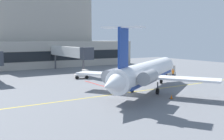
# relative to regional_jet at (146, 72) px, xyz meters

# --- Properties ---
(ground) EXTENTS (120.00, 120.00, 0.11)m
(ground) POSITION_rel_regional_jet_xyz_m (-3.24, 0.27, -3.20)
(ground) COLOR slate
(terminal_building) EXTENTS (59.67, 17.55, 21.23)m
(terminal_building) POSITION_rel_regional_jet_xyz_m (-1.69, 49.76, 4.80)
(terminal_building) COLOR #ADA89E
(terminal_building) RESTS_ON ground
(jet_bridge_east) EXTENTS (2.40, 21.42, 6.41)m
(jet_bridge_east) POSITION_rel_regional_jet_xyz_m (0.13, 28.81, 1.88)
(jet_bridge_east) COLOR silver
(jet_bridge_east) RESTS_ON ground
(regional_jet) EXTENTS (26.16, 19.95, 9.67)m
(regional_jet) POSITION_rel_regional_jet_xyz_m (0.00, 0.00, 0.00)
(regional_jet) COLOR white
(regional_jet) RESTS_ON ground
(baggage_tug) EXTENTS (3.23, 2.70, 1.86)m
(baggage_tug) POSITION_rel_regional_jet_xyz_m (-1.60, 18.49, -2.29)
(baggage_tug) COLOR silver
(baggage_tug) RESTS_ON ground
(pushback_tractor) EXTENTS (3.31, 4.47, 2.40)m
(pushback_tractor) POSITION_rel_regional_jet_xyz_m (17.02, 12.38, -2.07)
(pushback_tractor) COLOR silver
(pushback_tractor) RESTS_ON ground
(marshaller) EXTENTS (0.34, 0.83, 1.96)m
(marshaller) POSITION_rel_regional_jet_xyz_m (14.62, 8.77, -2.15)
(marshaller) COLOR #191E33
(marshaller) RESTS_ON ground
(safety_cone_alpha) EXTENTS (0.47, 0.47, 0.55)m
(safety_cone_alpha) POSITION_rel_regional_jet_xyz_m (-0.80, 3.63, -2.90)
(safety_cone_alpha) COLOR orange
(safety_cone_alpha) RESTS_ON ground
(safety_cone_bravo) EXTENTS (0.47, 0.47, 0.55)m
(safety_cone_bravo) POSITION_rel_regional_jet_xyz_m (5.40, 7.50, -2.90)
(safety_cone_bravo) COLOR orange
(safety_cone_bravo) RESTS_ON ground
(safety_cone_charlie) EXTENTS (0.47, 0.47, 0.55)m
(safety_cone_charlie) POSITION_rel_regional_jet_xyz_m (0.15, -5.32, -2.90)
(safety_cone_charlie) COLOR orange
(safety_cone_charlie) RESTS_ON ground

